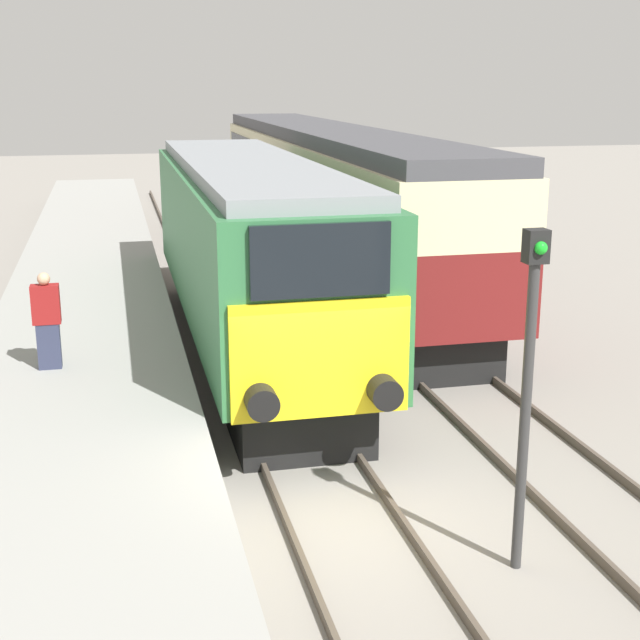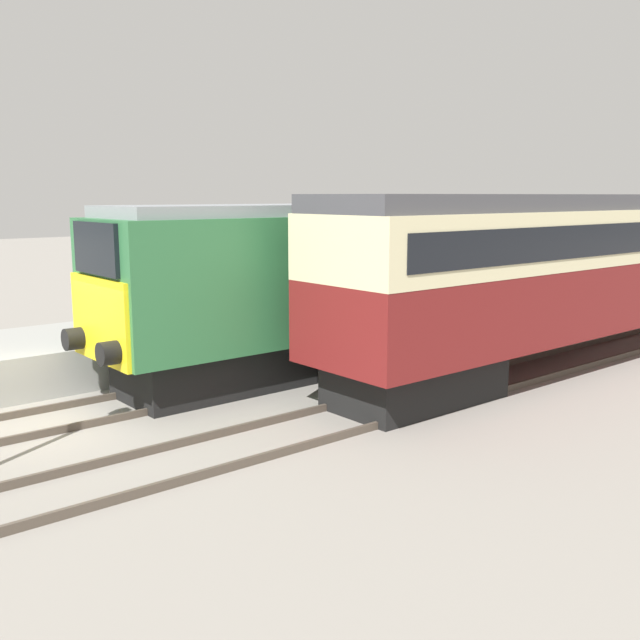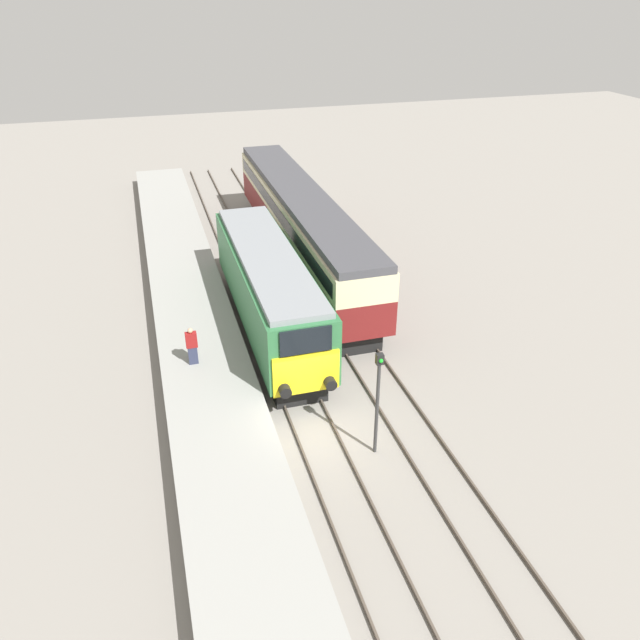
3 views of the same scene
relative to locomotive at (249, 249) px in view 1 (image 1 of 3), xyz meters
The scene contains 8 objects.
ground_plane 7.63m from the locomotive, 90.00° to the right, with size 120.00×120.00×0.00m, color gray.
platform_left 3.78m from the locomotive, 168.17° to the left, with size 3.50×50.00×0.96m.
rails_near_track 3.13m from the locomotive, 90.00° to the right, with size 1.51×60.00×0.14m.
rails_far_track 4.62m from the locomotive, 34.18° to the right, with size 1.50×60.00×0.14m.
locomotive is the anchor object (origin of this frame).
passenger_carriage 7.99m from the locomotive, 64.79° to the left, with size 2.75×21.10×4.18m.
person_on_platform 4.88m from the locomotive, 140.50° to the right, with size 0.44×0.26×1.58m.
signal_post 9.14m from the locomotive, 79.28° to the right, with size 0.24×0.28×3.96m.
Camera 1 is at (-2.63, -10.15, 5.48)m, focal length 50.00 mm.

